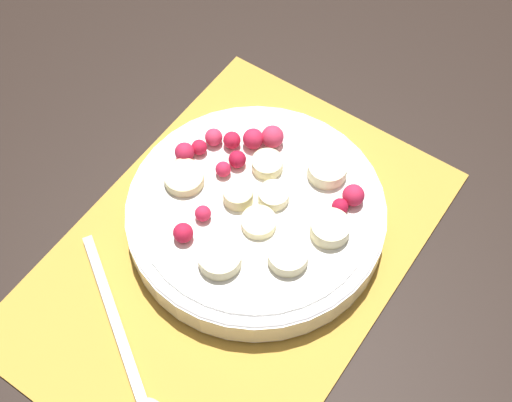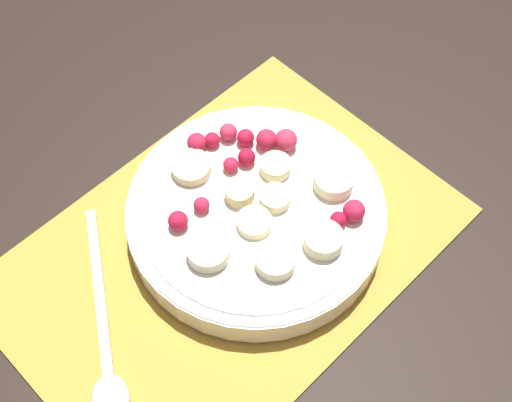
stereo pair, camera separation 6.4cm
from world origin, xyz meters
The scene contains 4 objects.
ground_plane centered at (0.00, 0.00, 0.00)m, with size 3.00×3.00×0.00m, color black.
placemat centered at (0.00, 0.00, 0.00)m, with size 0.41×0.28×0.01m.
fruit_bowl centered at (-0.04, 0.00, 0.03)m, with size 0.24×0.24×0.05m.
spoon centered at (0.14, 0.00, 0.01)m, with size 0.13×0.18×0.01m.
Camera 1 is at (0.25, 0.20, 0.58)m, focal length 50.00 mm.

